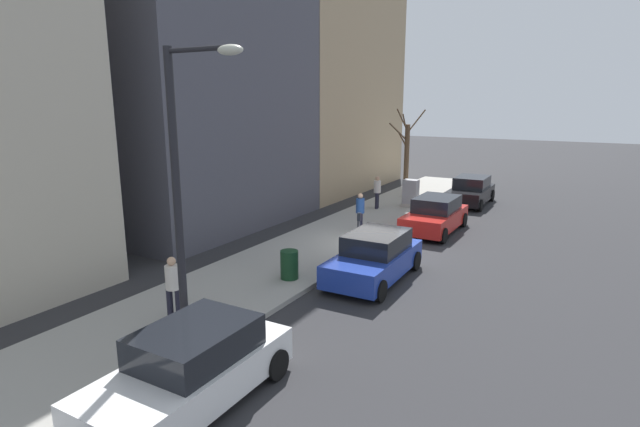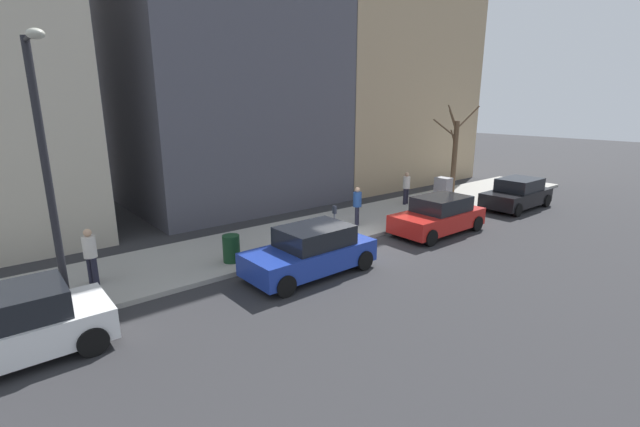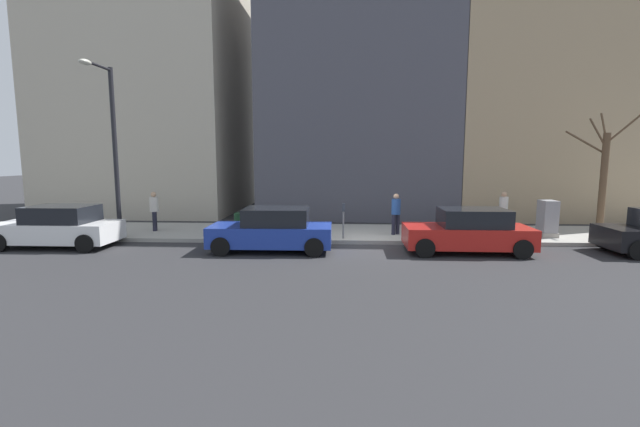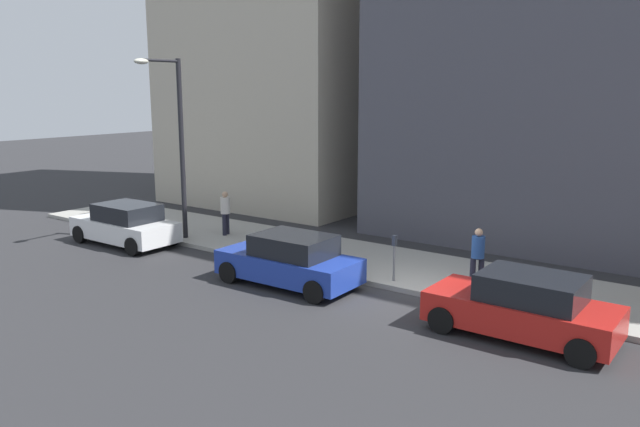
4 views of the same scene
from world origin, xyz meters
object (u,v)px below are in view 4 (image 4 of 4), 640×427
at_px(parked_car_blue, 290,261).
at_px(streetlamp, 176,134).
at_px(pedestrian_midblock, 478,254).
at_px(trash_bin, 293,242).
at_px(pedestrian_far_corner, 225,210).
at_px(parking_meter, 394,253).
at_px(office_block_center, 543,37).
at_px(parked_car_red, 524,307).
at_px(parked_car_white, 125,225).

distance_m(parked_car_blue, streetlamp, 7.40).
bearing_deg(pedestrian_midblock, trash_bin, -35.09).
bearing_deg(streetlamp, parked_car_blue, -103.53).
distance_m(trash_bin, pedestrian_midblock, 6.25).
height_order(parked_car_blue, trash_bin, parked_car_blue).
xyz_separation_m(pedestrian_midblock, pedestrian_far_corner, (0.39, 10.16, 0.00)).
height_order(parking_meter, trash_bin, parking_meter).
bearing_deg(office_block_center, pedestrian_far_corner, 135.54).
xyz_separation_m(parked_car_red, parking_meter, (1.62, 4.27, 0.24)).
xyz_separation_m(streetlamp, pedestrian_far_corner, (1.51, -0.87, -2.93)).
distance_m(parked_car_white, trash_bin, 6.54).
relative_size(parking_meter, office_block_center, 0.09).
distance_m(parking_meter, streetlamp, 9.42).
relative_size(parked_car_blue, parking_meter, 3.13).
distance_m(parked_car_blue, parking_meter, 3.01).
bearing_deg(office_block_center, parked_car_red, -163.12).
distance_m(parked_car_white, office_block_center, 17.48).
bearing_deg(parking_meter, pedestrian_midblock, -65.71).
xyz_separation_m(parking_meter, pedestrian_midblock, (0.96, -2.12, 0.11)).
relative_size(pedestrian_midblock, office_block_center, 0.11).
height_order(trash_bin, pedestrian_midblock, pedestrian_midblock).
xyz_separation_m(parked_car_white, pedestrian_far_corner, (2.82, -2.30, 0.35)).
bearing_deg(pedestrian_midblock, streetlamp, -33.93).
distance_m(parked_car_blue, parked_car_white, 7.88).
relative_size(parking_meter, streetlamp, 0.21).
bearing_deg(parked_car_red, pedestrian_midblock, 40.53).
bearing_deg(parking_meter, trash_bin, 83.72).
distance_m(parking_meter, trash_bin, 4.13).
height_order(streetlamp, trash_bin, streetlamp).
xyz_separation_m(parking_meter, streetlamp, (-0.17, 8.91, 3.04)).
bearing_deg(office_block_center, parked_car_white, 136.72).
height_order(parked_car_blue, parked_car_white, same).
height_order(parking_meter, pedestrian_midblock, pedestrian_midblock).
distance_m(parked_car_red, trash_bin, 8.62).
bearing_deg(parking_meter, parked_car_red, -110.71).
bearing_deg(parked_car_white, parking_meter, -81.67).
distance_m(streetlamp, pedestrian_far_corner, 3.41).
bearing_deg(parked_car_blue, parked_car_white, 87.50).
xyz_separation_m(parked_car_blue, pedestrian_far_corner, (3.06, 5.57, 0.35)).
bearing_deg(pedestrian_midblock, parked_car_red, 90.23).
relative_size(parked_car_blue, pedestrian_far_corner, 2.54).
bearing_deg(parked_car_red, trash_bin, 76.68).
distance_m(parking_meter, pedestrian_midblock, 2.33).
distance_m(streetlamp, office_block_center, 14.59).
xyz_separation_m(parked_car_red, streetlamp, (1.45, 13.18, 3.28)).
distance_m(parked_car_blue, pedestrian_far_corner, 6.37).
relative_size(parked_car_blue, pedestrian_midblock, 2.54).
relative_size(parked_car_red, pedestrian_midblock, 2.54).
relative_size(pedestrian_far_corner, office_block_center, 0.11).
relative_size(parked_car_red, office_block_center, 0.28).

